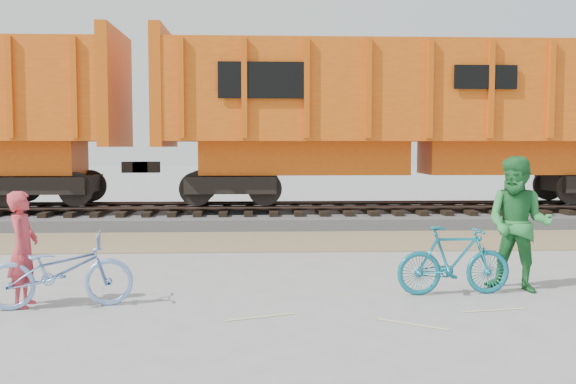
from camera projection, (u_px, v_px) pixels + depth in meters
name	position (u px, v px, depth m)	size (l,w,h in m)	color
ground	(334.00, 301.00, 8.74)	(120.00, 120.00, 0.00)	#9E9E99
gravel_strip	(305.00, 241.00, 14.22)	(120.00, 3.00, 0.02)	#8B7356
ballast_bed	(296.00, 217.00, 17.69)	(120.00, 4.00, 0.30)	slate
track	(296.00, 206.00, 17.67)	(120.00, 2.60, 0.24)	black
hopper_car_center	(415.00, 114.00, 17.63)	(14.00, 3.13, 4.65)	black
bicycle_blue	(60.00, 271.00, 8.35)	(0.65, 1.85, 0.97)	#81A3DB
bicycle_teal	(454.00, 260.00, 9.07)	(0.46, 1.64, 0.98)	#147286
person_solo	(23.00, 249.00, 8.40)	(0.56, 0.36, 1.52)	#C4353D
person_man	(518.00, 224.00, 9.28)	(0.95, 0.74, 1.96)	#277C37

